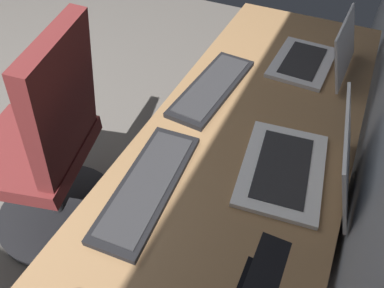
{
  "coord_description": "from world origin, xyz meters",
  "views": [
    {
      "loc": [
        0.52,
        1.93,
        1.51
      ],
      "look_at": [
        0.03,
        1.7,
        0.95
      ],
      "focal_mm": 33.72,
      "sensor_mm": 36.0,
      "label": 1
    }
  ],
  "objects_px": {
    "keyboard_main": "(148,185)",
    "office_chair": "(49,155)",
    "keyboard_spare": "(212,87)",
    "laptop_leftmost": "(307,164)",
    "laptop_left": "(319,56)",
    "drawer_pedestal": "(234,230)"
  },
  "relations": [
    {
      "from": "laptop_leftmost",
      "to": "laptop_left",
      "type": "xyz_separation_m",
      "value": [
        -0.54,
        -0.08,
        -0.0
      ]
    },
    {
      "from": "drawer_pedestal",
      "to": "laptop_left",
      "type": "xyz_separation_m",
      "value": [
        -0.56,
        0.08,
        0.43
      ]
    },
    {
      "from": "laptop_leftmost",
      "to": "office_chair",
      "type": "relative_size",
      "value": 0.37
    },
    {
      "from": "keyboard_spare",
      "to": "office_chair",
      "type": "bearing_deg",
      "value": -58.85
    },
    {
      "from": "laptop_leftmost",
      "to": "keyboard_main",
      "type": "distance_m",
      "value": 0.43
    },
    {
      "from": "laptop_leftmost",
      "to": "keyboard_main",
      "type": "relative_size",
      "value": 0.84
    },
    {
      "from": "keyboard_main",
      "to": "laptop_leftmost",
      "type": "bearing_deg",
      "value": 120.92
    },
    {
      "from": "laptop_leftmost",
      "to": "laptop_left",
      "type": "height_order",
      "value": "laptop_leftmost"
    },
    {
      "from": "keyboard_main",
      "to": "keyboard_spare",
      "type": "distance_m",
      "value": 0.47
    },
    {
      "from": "keyboard_main",
      "to": "office_chair",
      "type": "xyz_separation_m",
      "value": [
        -0.14,
        -0.56,
        -0.28
      ]
    },
    {
      "from": "drawer_pedestal",
      "to": "office_chair",
      "type": "distance_m",
      "value": 0.78
    },
    {
      "from": "drawer_pedestal",
      "to": "office_chair",
      "type": "relative_size",
      "value": 0.72
    },
    {
      "from": "drawer_pedestal",
      "to": "laptop_leftmost",
      "type": "height_order",
      "value": "laptop_leftmost"
    },
    {
      "from": "keyboard_spare",
      "to": "office_chair",
      "type": "relative_size",
      "value": 0.44
    },
    {
      "from": "laptop_leftmost",
      "to": "office_chair",
      "type": "xyz_separation_m",
      "value": [
        0.08,
        -0.93,
        -0.32
      ]
    },
    {
      "from": "drawer_pedestal",
      "to": "office_chair",
      "type": "bearing_deg",
      "value": -85.43
    },
    {
      "from": "keyboard_spare",
      "to": "laptop_left",
      "type": "bearing_deg",
      "value": 134.16
    },
    {
      "from": "drawer_pedestal",
      "to": "keyboard_spare",
      "type": "height_order",
      "value": "keyboard_spare"
    },
    {
      "from": "laptop_left",
      "to": "keyboard_main",
      "type": "xyz_separation_m",
      "value": [
        0.76,
        -0.29,
        -0.04
      ]
    },
    {
      "from": "drawer_pedestal",
      "to": "office_chair",
      "type": "xyz_separation_m",
      "value": [
        0.06,
        -0.77,
        0.11
      ]
    },
    {
      "from": "drawer_pedestal",
      "to": "laptop_left",
      "type": "height_order",
      "value": "laptop_left"
    },
    {
      "from": "drawer_pedestal",
      "to": "keyboard_spare",
      "type": "bearing_deg",
      "value": -141.3
    }
  ]
}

